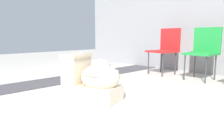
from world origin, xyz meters
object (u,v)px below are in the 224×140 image
(folding_chair_left, at_px, (166,46))
(toilet, at_px, (93,80))
(folding_chair_middle, at_px, (204,48))
(boulder_near, at_px, (100,66))

(folding_chair_left, bearing_deg, toilet, 18.96)
(toilet, xyz_separation_m, folding_chair_middle, (0.36, 2.00, 0.29))
(folding_chair_middle, relative_size, boulder_near, 2.14)
(toilet, relative_size, boulder_near, 1.83)
(toilet, xyz_separation_m, folding_chair_left, (-0.34, 2.02, 0.29))
(toilet, bearing_deg, boulder_near, 117.59)
(folding_chair_left, relative_size, folding_chair_middle, 1.00)
(folding_chair_left, height_order, folding_chair_middle, same)
(toilet, relative_size, folding_chair_middle, 0.85)
(folding_chair_middle, height_order, boulder_near, folding_chair_middle)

